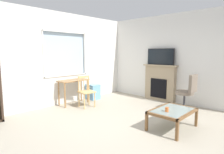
# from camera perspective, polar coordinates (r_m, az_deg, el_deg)

# --- Properties ---
(ground) EXTENTS (6.32, 5.93, 0.02)m
(ground) POSITION_cam_1_polar(r_m,az_deg,el_deg) (4.35, 1.73, -14.16)
(ground) COLOR #B2A893
(wall_back_with_window) EXTENTS (5.32, 0.15, 2.78)m
(wall_back_with_window) POSITION_cam_1_polar(r_m,az_deg,el_deg) (5.97, -16.44, 5.04)
(wall_back_with_window) COLOR silver
(wall_back_with_window) RESTS_ON ground
(wall_right) EXTENTS (0.12, 5.13, 2.78)m
(wall_right) POSITION_cam_1_polar(r_m,az_deg,el_deg) (6.34, 18.46, 5.25)
(wall_right) COLOR silver
(wall_right) RESTS_ON ground
(desk_under_window) EXTENTS (0.93, 0.43, 0.75)m
(desk_under_window) POSITION_cam_1_polar(r_m,az_deg,el_deg) (5.94, -11.49, -2.13)
(desk_under_window) COLOR #A37547
(desk_under_window) RESTS_ON ground
(wooden_chair) EXTENTS (0.48, 0.46, 0.90)m
(wooden_chair) POSITION_cam_1_polar(r_m,az_deg,el_deg) (5.60, -7.79, -4.23)
(wooden_chair) COLOR tan
(wooden_chair) RESTS_ON ground
(plastic_drawer_unit) EXTENTS (0.35, 0.40, 0.50)m
(plastic_drawer_unit) POSITION_cam_1_polar(r_m,az_deg,el_deg) (6.54, -5.74, -4.40)
(plastic_drawer_unit) COLOR #72ADDB
(plastic_drawer_unit) RESTS_ON ground
(fireplace) EXTENTS (0.26, 1.14, 1.18)m
(fireplace) POSITION_cam_1_polar(r_m,az_deg,el_deg) (6.47, 14.17, -1.64)
(fireplace) COLOR tan
(fireplace) RESTS_ON ground
(tv) EXTENTS (0.06, 0.93, 0.52)m
(tv) POSITION_cam_1_polar(r_m,az_deg,el_deg) (6.38, 14.34, 5.91)
(tv) COLOR black
(tv) RESTS_ON fireplace
(office_chair) EXTENTS (0.56, 0.58, 1.00)m
(office_chair) POSITION_cam_1_polar(r_m,az_deg,el_deg) (5.61, 21.75, -3.75)
(office_chair) COLOR #7A6B5B
(office_chair) RESTS_ON ground
(coffee_table) EXTENTS (0.99, 0.70, 0.40)m
(coffee_table) POSITION_cam_1_polar(r_m,az_deg,el_deg) (4.22, 17.69, -10.04)
(coffee_table) COLOR #8C9E99
(coffee_table) RESTS_ON ground
(sippy_cup) EXTENTS (0.07, 0.07, 0.09)m
(sippy_cup) POSITION_cam_1_polar(r_m,az_deg,el_deg) (4.04, 16.12, -9.34)
(sippy_cup) COLOR orange
(sippy_cup) RESTS_ON coffee_table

